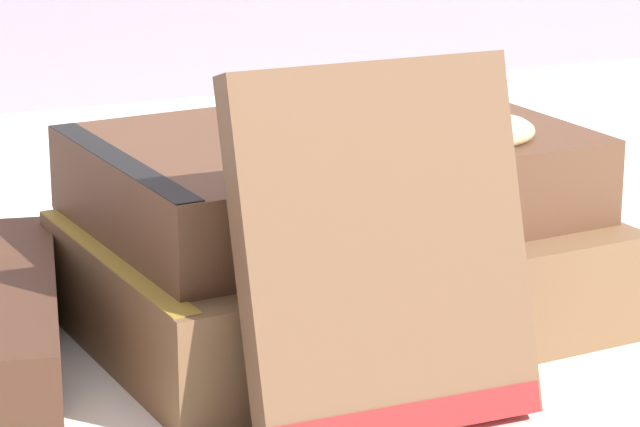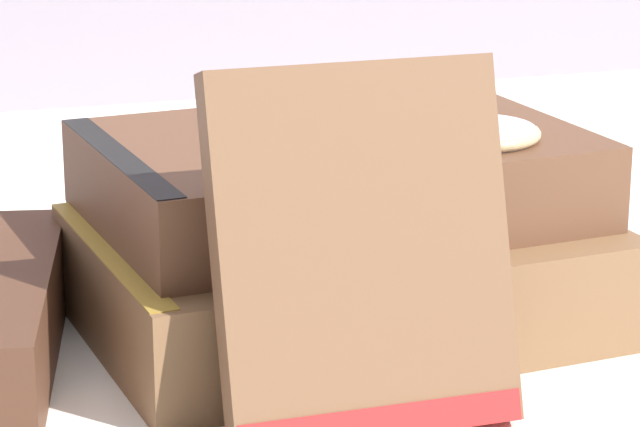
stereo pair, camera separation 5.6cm
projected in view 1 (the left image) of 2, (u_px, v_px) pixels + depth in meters
The scene contains 5 objects.
ground_plane at pixel (242, 347), 0.66m from camera, with size 3.00×3.00×0.00m, color white.
book_flat_bottom at pixel (330, 277), 0.67m from camera, with size 0.24×0.18×0.05m.
book_flat_top at pixel (320, 176), 0.67m from camera, with size 0.22×0.17×0.04m.
book_leaning_front at pixel (384, 263), 0.57m from camera, with size 0.11×0.06×0.14m.
pocket_watch at pixel (471, 129), 0.66m from camera, with size 0.06×0.06×0.01m.
Camera 1 is at (-0.21, -0.58, 0.24)m, focal length 85.00 mm.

